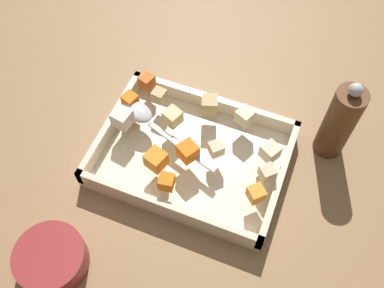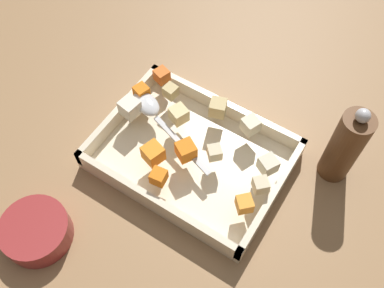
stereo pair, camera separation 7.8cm
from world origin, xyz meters
The scene contains 19 objects.
ground_plane centered at (0.00, 0.00, 0.00)m, with size 4.00×4.00×0.00m, color #936D47.
baking_dish centered at (0.00, -0.01, 0.01)m, with size 0.35×0.26×0.05m.
carrot_chunk_corner_nw centered at (-0.14, 0.05, 0.06)m, with size 0.03×0.03×0.03m, color orange.
carrot_chunk_back_center centered at (0.01, 0.08, 0.06)m, with size 0.03×0.03×0.03m, color orange.
carrot_chunk_mid_left centered at (0.15, -0.05, 0.06)m, with size 0.03×0.03×0.03m, color orange.
carrot_chunk_near_right centered at (0.14, -0.11, 0.06)m, with size 0.03×0.03×0.03m, color orange.
carrot_chunk_front_center centered at (0.05, 0.05, 0.07)m, with size 0.03×0.03×0.03m, color orange.
carrot_chunk_mid_right centered at (0.00, 0.01, 0.07)m, with size 0.03×0.03×0.03m, color orange.
potato_chunk_far_left centered at (-0.14, 0.00, 0.06)m, with size 0.02×0.02×0.02m, color beige.
potato_chunk_rim_edge centered at (0.05, -0.05, 0.06)m, with size 0.03×0.03×0.03m, color #E0CC89.
potato_chunk_heap_side centered at (-0.07, -0.10, 0.06)m, with size 0.03×0.03×0.03m, color beige.
potato_chunk_corner_sw centered at (-0.04, -0.01, 0.06)m, with size 0.02×0.02×0.02m, color beige.
potato_chunk_corner_ne centered at (0.00, -0.10, 0.07)m, with size 0.03×0.03×0.03m, color tan.
potato_chunk_near_left centered at (0.10, -0.09, 0.06)m, with size 0.02×0.02×0.02m, color tan.
parsnip_chunk_center centered at (-0.14, -0.04, 0.06)m, with size 0.03×0.03×0.03m, color beige.
parsnip_chunk_heap_top centered at (0.14, -0.01, 0.07)m, with size 0.03×0.03×0.03m, color silver.
serving_spoon centered at (0.11, -0.03, 0.06)m, with size 0.22×0.10×0.02m.
pepper_mill centered at (-0.24, -0.13, 0.09)m, with size 0.06×0.06×0.19m.
small_prep_bowl centered at (0.14, 0.26, 0.02)m, with size 0.12×0.12×0.05m, color maroon.
Camera 1 is at (-0.15, 0.37, 0.72)m, focal length 40.37 mm.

